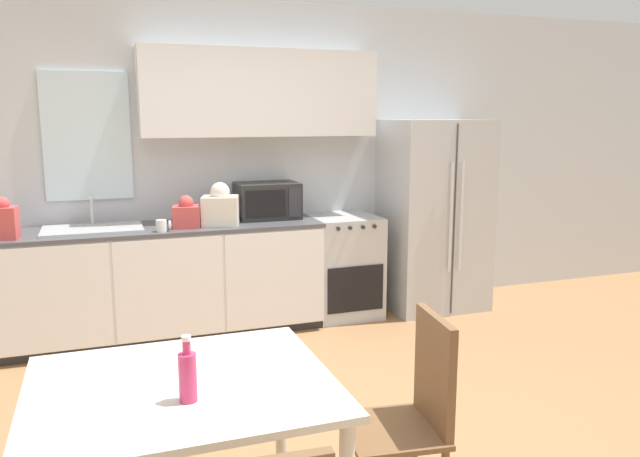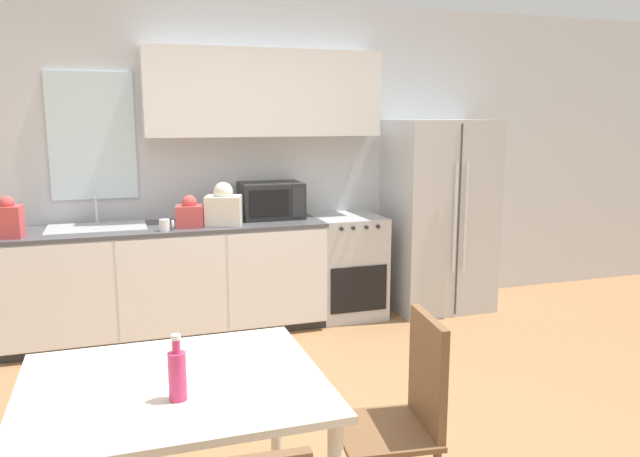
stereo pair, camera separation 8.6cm
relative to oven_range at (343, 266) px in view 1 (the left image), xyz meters
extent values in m
plane|color=#9E7047|center=(-1.06, -1.90, -0.44)|extent=(12.00, 12.00, 0.00)
cube|color=silver|center=(-1.06, 0.33, 0.91)|extent=(12.00, 0.06, 2.70)
cube|color=silver|center=(-2.05, 0.29, 1.15)|extent=(0.66, 0.04, 1.00)
cube|color=white|center=(-0.69, 0.14, 1.49)|extent=(1.95, 0.32, 0.70)
cube|color=#333333|center=(-1.53, 0.01, -0.40)|extent=(2.46, 0.58, 0.08)
cube|color=white|center=(-1.53, -0.02, 0.03)|extent=(2.46, 0.64, 0.78)
cube|color=white|center=(-2.35, -0.35, 0.03)|extent=(0.80, 0.01, 0.76)
cube|color=white|center=(-1.53, -0.35, 0.03)|extent=(0.80, 0.01, 0.76)
cube|color=white|center=(-0.71, -0.35, 0.03)|extent=(0.80, 0.01, 0.76)
cube|color=#4C4C51|center=(-1.53, -0.02, 0.44)|extent=(2.48, 0.67, 0.03)
cube|color=#B7BABC|center=(0.00, 0.00, 0.00)|extent=(0.58, 0.59, 0.89)
cube|color=black|center=(0.00, -0.30, -0.13)|extent=(0.50, 0.01, 0.39)
cylinder|color=#262626|center=(-0.16, -0.30, 0.39)|extent=(0.03, 0.02, 0.03)
cylinder|color=#262626|center=(-0.06, -0.30, 0.39)|extent=(0.03, 0.02, 0.03)
cylinder|color=#262626|center=(0.06, -0.30, 0.39)|extent=(0.03, 0.02, 0.03)
cylinder|color=#262626|center=(0.16, -0.30, 0.39)|extent=(0.03, 0.02, 0.03)
cube|color=silver|center=(0.88, -0.04, 0.41)|extent=(0.87, 0.68, 1.71)
cube|color=#3F3F3F|center=(0.88, -0.39, 0.41)|extent=(0.01, 0.01, 1.65)
cylinder|color=silver|center=(0.83, -0.41, 0.45)|extent=(0.02, 0.02, 0.94)
cylinder|color=silver|center=(0.93, -0.41, 0.45)|extent=(0.02, 0.02, 0.94)
cube|color=#B7BABC|center=(-2.05, -0.02, 0.46)|extent=(0.73, 0.46, 0.02)
cylinder|color=silver|center=(-2.05, 0.17, 0.59)|extent=(0.02, 0.02, 0.23)
cylinder|color=silver|center=(-2.05, 0.10, 0.69)|extent=(0.02, 0.14, 0.02)
cube|color=#282828|center=(-0.66, 0.08, 0.60)|extent=(0.51, 0.37, 0.30)
cube|color=black|center=(-0.72, -0.11, 0.60)|extent=(0.33, 0.01, 0.22)
cube|color=#2D2D33|center=(-0.47, -0.11, 0.60)|extent=(0.10, 0.01, 0.24)
cylinder|color=white|center=(-1.57, -0.26, 0.50)|extent=(0.08, 0.08, 0.09)
torus|color=white|center=(-1.50, -0.26, 0.50)|extent=(0.02, 0.07, 0.07)
cube|color=#D14C4C|center=(-2.63, -0.19, 0.57)|extent=(0.20, 0.18, 0.23)
sphere|color=#D14C4C|center=(-2.63, -0.19, 0.70)|extent=(0.11, 0.11, 0.10)
cube|color=#D14C4C|center=(-1.36, -0.14, 0.54)|extent=(0.23, 0.21, 0.17)
sphere|color=#D14C4C|center=(-1.36, -0.14, 0.64)|extent=(0.13, 0.13, 0.11)
cube|color=silver|center=(-1.09, -0.14, 0.57)|extent=(0.33, 0.31, 0.23)
sphere|color=silver|center=(-1.09, -0.14, 0.72)|extent=(0.19, 0.19, 0.15)
cube|color=beige|center=(-1.73, -2.68, 0.28)|extent=(1.15, 0.97, 0.03)
cylinder|color=beige|center=(-2.25, -2.26, -0.09)|extent=(0.06, 0.06, 0.71)
cylinder|color=beige|center=(-1.22, -2.26, -0.09)|extent=(0.06, 0.06, 0.71)
cube|color=brown|center=(-0.88, -2.78, 0.00)|extent=(0.45, 0.45, 0.02)
cube|color=brown|center=(-0.70, -2.80, 0.25)|extent=(0.08, 0.37, 0.48)
cylinder|color=brown|center=(-0.69, -2.63, -0.23)|extent=(0.03, 0.03, 0.43)
cylinder|color=#DB386B|center=(-1.73, -2.84, 0.38)|extent=(0.07, 0.07, 0.18)
cylinder|color=#DB386B|center=(-1.73, -2.84, 0.50)|extent=(0.03, 0.03, 0.05)
cylinder|color=white|center=(-1.73, -2.84, 0.53)|extent=(0.03, 0.03, 0.02)
camera|label=1|loc=(-1.99, -4.97, 1.30)|focal=35.00mm
camera|label=2|loc=(-1.90, -5.00, 1.30)|focal=35.00mm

